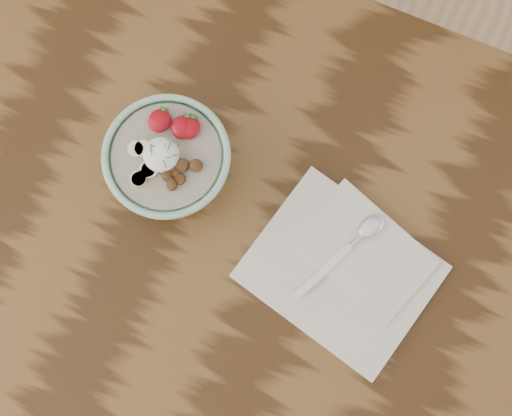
# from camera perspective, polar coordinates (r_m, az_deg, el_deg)

# --- Properties ---
(table) EXTENTS (1.60, 0.90, 0.75)m
(table) POSITION_cam_1_polar(r_m,az_deg,el_deg) (1.10, -8.27, -2.56)
(table) COLOR #37200D
(table) RESTS_ON ground
(breakfast_bowl) EXTENTS (0.17, 0.17, 0.11)m
(breakfast_bowl) POSITION_cam_1_polar(r_m,az_deg,el_deg) (0.96, -6.95, 3.66)
(breakfast_bowl) COLOR #98CCAD
(breakfast_bowl) RESTS_ON table
(napkin) EXTENTS (0.28, 0.24, 0.01)m
(napkin) POSITION_cam_1_polar(r_m,az_deg,el_deg) (0.99, 7.17, -4.74)
(napkin) COLOR silver
(napkin) RESTS_ON table
(spoon) EXTENTS (0.08, 0.16, 0.01)m
(spoon) POSITION_cam_1_polar(r_m,az_deg,el_deg) (0.99, 8.29, -2.33)
(spoon) COLOR silver
(spoon) RESTS_ON napkin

